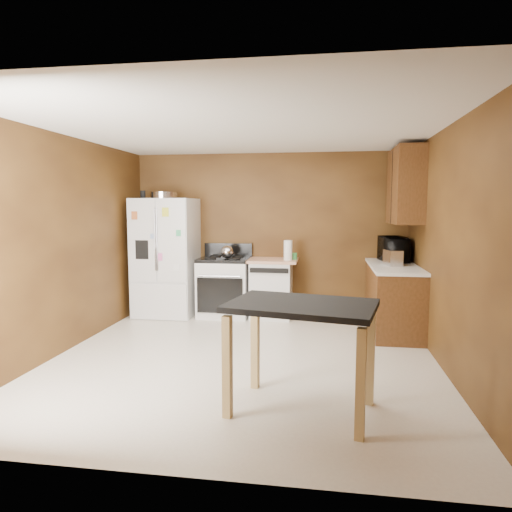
% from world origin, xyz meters
% --- Properties ---
extents(floor, '(4.50, 4.50, 0.00)m').
position_xyz_m(floor, '(0.00, 0.00, 0.00)').
color(floor, white).
rests_on(floor, ground).
extents(ceiling, '(4.50, 4.50, 0.00)m').
position_xyz_m(ceiling, '(0.00, 0.00, 2.50)').
color(ceiling, white).
rests_on(ceiling, ground).
extents(wall_back, '(4.20, 0.00, 4.20)m').
position_xyz_m(wall_back, '(0.00, 2.25, 1.25)').
color(wall_back, brown).
rests_on(wall_back, ground).
extents(wall_front, '(4.20, 0.00, 4.20)m').
position_xyz_m(wall_front, '(0.00, -2.25, 1.25)').
color(wall_front, brown).
rests_on(wall_front, ground).
extents(wall_left, '(0.00, 4.50, 4.50)m').
position_xyz_m(wall_left, '(-2.10, 0.00, 1.25)').
color(wall_left, brown).
rests_on(wall_left, ground).
extents(wall_right, '(0.00, 4.50, 4.50)m').
position_xyz_m(wall_right, '(2.10, 0.00, 1.25)').
color(wall_right, brown).
rests_on(wall_right, ground).
extents(roasting_pan, '(0.41, 0.41, 0.10)m').
position_xyz_m(roasting_pan, '(-1.58, 1.92, 1.85)').
color(roasting_pan, silver).
rests_on(roasting_pan, refrigerator).
extents(pen_cup, '(0.08, 0.08, 0.12)m').
position_xyz_m(pen_cup, '(-1.86, 1.78, 1.86)').
color(pen_cup, black).
rests_on(pen_cup, refrigerator).
extents(kettle, '(0.19, 0.19, 0.19)m').
position_xyz_m(kettle, '(-0.58, 1.86, 1.00)').
color(kettle, silver).
rests_on(kettle, gas_range).
extents(paper_towel, '(0.14, 0.14, 0.29)m').
position_xyz_m(paper_towel, '(0.34, 1.86, 1.04)').
color(paper_towel, white).
rests_on(paper_towel, dishwasher).
extents(green_canister, '(0.09, 0.09, 0.10)m').
position_xyz_m(green_canister, '(0.42, 1.97, 0.94)').
color(green_canister, '#42AD55').
rests_on(green_canister, dishwasher).
extents(toaster, '(0.23, 0.31, 0.21)m').
position_xyz_m(toaster, '(1.77, 1.39, 1.00)').
color(toaster, silver).
rests_on(toaster, right_cabinets).
extents(microwave, '(0.47, 0.63, 0.32)m').
position_xyz_m(microwave, '(1.84, 1.87, 1.06)').
color(microwave, black).
rests_on(microwave, right_cabinets).
extents(refrigerator, '(0.90, 0.80, 1.80)m').
position_xyz_m(refrigerator, '(-1.55, 1.86, 0.90)').
color(refrigerator, white).
rests_on(refrigerator, ground).
extents(gas_range, '(0.76, 0.68, 1.10)m').
position_xyz_m(gas_range, '(-0.64, 1.92, 0.46)').
color(gas_range, white).
rests_on(gas_range, ground).
extents(dishwasher, '(0.78, 0.63, 0.89)m').
position_xyz_m(dishwasher, '(0.08, 1.95, 0.45)').
color(dishwasher, white).
rests_on(dishwasher, ground).
extents(right_cabinets, '(0.63, 1.58, 2.45)m').
position_xyz_m(right_cabinets, '(1.84, 1.48, 0.91)').
color(right_cabinets, brown).
rests_on(right_cabinets, ground).
extents(island, '(1.29, 0.99, 0.91)m').
position_xyz_m(island, '(0.70, -1.20, 0.76)').
color(island, black).
rests_on(island, ground).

